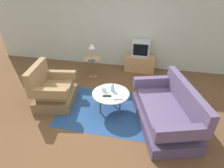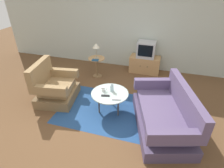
{
  "view_description": "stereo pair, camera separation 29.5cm",
  "coord_description": "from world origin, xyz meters",
  "px_view_note": "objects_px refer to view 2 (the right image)",
  "views": [
    {
      "loc": [
        0.81,
        -3.12,
        2.65
      ],
      "look_at": [
        0.08,
        0.33,
        0.55
      ],
      "focal_mm": 29.22,
      "sensor_mm": 36.0,
      "label": 1
    },
    {
      "loc": [
        1.1,
        -3.04,
        2.65
      ],
      "look_at": [
        0.08,
        0.33,
        0.55
      ],
      "focal_mm": 29.22,
      "sensor_mm": 36.0,
      "label": 2
    }
  ],
  "objects_px": {
    "table_lamp": "(96,46)",
    "mug": "(103,89)",
    "television": "(146,49)",
    "coffee_table": "(110,94)",
    "vase": "(112,87)",
    "armchair": "(55,88)",
    "tv_remote_dark": "(105,96)",
    "tv_remote_silver": "(116,99)",
    "tv_stand": "(145,64)",
    "couch": "(165,115)",
    "book": "(95,60)",
    "side_table": "(97,63)"
  },
  "relations": [
    {
      "from": "armchair",
      "to": "couch",
      "type": "height_order",
      "value": "armchair"
    },
    {
      "from": "television",
      "to": "tv_remote_silver",
      "type": "bearing_deg",
      "value": -96.68
    },
    {
      "from": "armchair",
      "to": "table_lamp",
      "type": "height_order",
      "value": "table_lamp"
    },
    {
      "from": "armchair",
      "to": "couch",
      "type": "bearing_deg",
      "value": 75.66
    },
    {
      "from": "armchair",
      "to": "tv_stand",
      "type": "relative_size",
      "value": 1.2
    },
    {
      "from": "couch",
      "to": "armchair",
      "type": "bearing_deg",
      "value": 67.93
    },
    {
      "from": "mug",
      "to": "book",
      "type": "bearing_deg",
      "value": 118.19
    },
    {
      "from": "table_lamp",
      "to": "tv_remote_silver",
      "type": "relative_size",
      "value": 2.4
    },
    {
      "from": "couch",
      "to": "tv_remote_silver",
      "type": "bearing_deg",
      "value": 73.58
    },
    {
      "from": "armchair",
      "to": "book",
      "type": "xyz_separation_m",
      "value": [
        0.59,
        1.24,
        0.29
      ]
    },
    {
      "from": "tv_remote_dark",
      "to": "mug",
      "type": "bearing_deg",
      "value": 107.36
    },
    {
      "from": "tv_stand",
      "to": "armchair",
      "type": "bearing_deg",
      "value": -131.44
    },
    {
      "from": "vase",
      "to": "book",
      "type": "bearing_deg",
      "value": 125.34
    },
    {
      "from": "side_table",
      "to": "table_lamp",
      "type": "relative_size",
      "value": 1.35
    },
    {
      "from": "coffee_table",
      "to": "vase",
      "type": "bearing_deg",
      "value": 77.12
    },
    {
      "from": "table_lamp",
      "to": "mug",
      "type": "xyz_separation_m",
      "value": [
        0.69,
        -1.42,
        -0.43
      ]
    },
    {
      "from": "armchair",
      "to": "tv_stand",
      "type": "xyz_separation_m",
      "value": [
        1.89,
        2.14,
        -0.06
      ]
    },
    {
      "from": "coffee_table",
      "to": "tv_remote_dark",
      "type": "relative_size",
      "value": 4.47
    },
    {
      "from": "television",
      "to": "book",
      "type": "height_order",
      "value": "television"
    },
    {
      "from": "armchair",
      "to": "book",
      "type": "distance_m",
      "value": 1.4
    },
    {
      "from": "vase",
      "to": "book",
      "type": "height_order",
      "value": "vase"
    },
    {
      "from": "tv_remote_silver",
      "to": "mug",
      "type": "bearing_deg",
      "value": 133.26
    },
    {
      "from": "table_lamp",
      "to": "television",
      "type": "bearing_deg",
      "value": 28.25
    },
    {
      "from": "armchair",
      "to": "side_table",
      "type": "distance_m",
      "value": 1.52
    },
    {
      "from": "side_table",
      "to": "vase",
      "type": "height_order",
      "value": "vase"
    },
    {
      "from": "vase",
      "to": "coffee_table",
      "type": "bearing_deg",
      "value": -102.88
    },
    {
      "from": "television",
      "to": "book",
      "type": "bearing_deg",
      "value": -145.63
    },
    {
      "from": "mug",
      "to": "table_lamp",
      "type": "bearing_deg",
      "value": 116.02
    },
    {
      "from": "book",
      "to": "side_table",
      "type": "bearing_deg",
      "value": 90.67
    },
    {
      "from": "vase",
      "to": "tv_remote_silver",
      "type": "distance_m",
      "value": 0.34
    },
    {
      "from": "armchair",
      "to": "vase",
      "type": "xyz_separation_m",
      "value": [
        1.44,
        0.05,
        0.25
      ]
    },
    {
      "from": "book",
      "to": "armchair",
      "type": "bearing_deg",
      "value": -124.95
    },
    {
      "from": "book",
      "to": "mug",
      "type": "bearing_deg",
      "value": -71.33
    },
    {
      "from": "table_lamp",
      "to": "mug",
      "type": "relative_size",
      "value": 3.41
    },
    {
      "from": "table_lamp",
      "to": "tv_remote_silver",
      "type": "height_order",
      "value": "table_lamp"
    },
    {
      "from": "tv_stand",
      "to": "television",
      "type": "distance_m",
      "value": 0.49
    },
    {
      "from": "coffee_table",
      "to": "table_lamp",
      "type": "distance_m",
      "value": 1.77
    },
    {
      "from": "coffee_table",
      "to": "tv_remote_silver",
      "type": "relative_size",
      "value": 4.39
    },
    {
      "from": "couch",
      "to": "television",
      "type": "height_order",
      "value": "television"
    },
    {
      "from": "tv_remote_dark",
      "to": "book",
      "type": "bearing_deg",
      "value": 105.05
    },
    {
      "from": "couch",
      "to": "side_table",
      "type": "relative_size",
      "value": 3.24
    },
    {
      "from": "television",
      "to": "tv_remote_silver",
      "type": "height_order",
      "value": "television"
    },
    {
      "from": "couch",
      "to": "book",
      "type": "relative_size",
      "value": 9.28
    },
    {
      "from": "television",
      "to": "mug",
      "type": "distance_m",
      "value": 2.23
    },
    {
      "from": "armchair",
      "to": "tv_stand",
      "type": "bearing_deg",
      "value": 129.23
    },
    {
      "from": "armchair",
      "to": "book",
      "type": "relative_size",
      "value": 5.28
    },
    {
      "from": "coffee_table",
      "to": "tv_remote_dark",
      "type": "height_order",
      "value": "tv_remote_dark"
    },
    {
      "from": "tv_remote_dark",
      "to": "tv_remote_silver",
      "type": "bearing_deg",
      "value": -27.05
    },
    {
      "from": "side_table",
      "to": "coffee_table",
      "type": "bearing_deg",
      "value": -59.55
    },
    {
      "from": "side_table",
      "to": "tv_remote_dark",
      "type": "bearing_deg",
      "value": -63.24
    }
  ]
}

